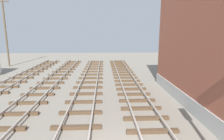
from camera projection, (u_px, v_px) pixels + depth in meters
utility_pole_far at (6, 32)px, 25.29m from camera, size 1.80×0.24×9.42m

